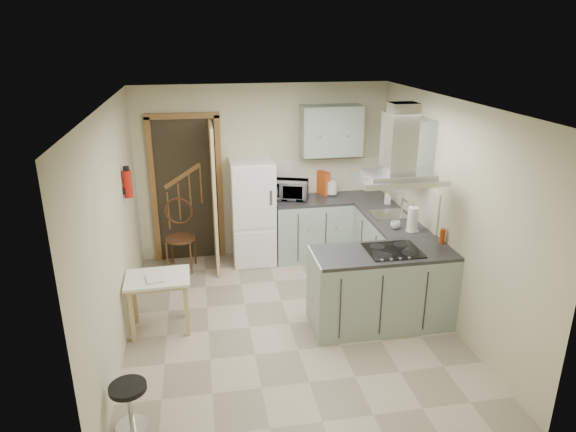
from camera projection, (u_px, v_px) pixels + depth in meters
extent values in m
plane|color=tan|center=(289.00, 323.00, 5.90)|extent=(4.20, 4.20, 0.00)
plane|color=silver|center=(289.00, 103.00, 5.05)|extent=(4.20, 4.20, 0.00)
plane|color=#BFB994|center=(263.00, 172.00, 7.42)|extent=(3.60, 0.00, 3.60)
plane|color=#BFB994|center=(114.00, 233.00, 5.18)|extent=(0.00, 4.20, 4.20)
plane|color=#BFB994|center=(446.00, 212.00, 5.78)|extent=(0.00, 4.20, 4.20)
cube|color=brown|center=(187.00, 190.00, 7.28)|extent=(1.10, 0.12, 2.10)
cube|color=white|center=(253.00, 212.00, 7.28)|extent=(0.60, 0.60, 1.50)
cube|color=#9EB2A0|center=(311.00, 228.00, 7.52)|extent=(1.08, 0.60, 0.90)
cube|color=#9EB2A0|center=(382.00, 241.00, 7.04)|extent=(0.60, 1.95, 0.90)
cube|color=beige|center=(328.00, 176.00, 7.60)|extent=(1.68, 0.02, 0.50)
cube|color=#9EB2A0|center=(331.00, 131.00, 7.21)|extent=(0.85, 0.35, 0.70)
cube|color=#9EB2A0|center=(406.00, 144.00, 6.33)|extent=(0.35, 0.90, 0.70)
cube|color=#9EB2A0|center=(382.00, 288.00, 5.75)|extent=(1.55, 0.65, 0.90)
cube|color=black|center=(393.00, 250.00, 5.61)|extent=(0.58, 0.50, 0.01)
cube|color=silver|center=(398.00, 179.00, 5.34)|extent=(0.90, 0.55, 0.10)
cube|color=silver|center=(389.00, 214.00, 6.72)|extent=(0.45, 0.40, 0.01)
cylinder|color=#B2140F|center=(128.00, 184.00, 5.94)|extent=(0.10, 0.10, 0.32)
cube|color=tan|center=(160.00, 303.00, 5.69)|extent=(0.70, 0.54, 0.65)
cube|color=#432116|center=(180.00, 239.00, 7.11)|extent=(0.47, 0.47, 0.92)
cylinder|color=black|center=(130.00, 406.00, 4.29)|extent=(0.36, 0.36, 0.42)
imported|color=black|center=(291.00, 190.00, 7.33)|extent=(0.56, 0.46, 0.27)
cylinder|color=white|center=(332.00, 188.00, 7.50)|extent=(0.17, 0.17, 0.23)
cube|color=#CA4B17|center=(323.00, 183.00, 7.53)|extent=(0.17, 0.25, 0.34)
imported|color=silver|center=(388.00, 197.00, 7.12)|extent=(0.11, 0.11, 0.19)
cylinder|color=white|center=(412.00, 219.00, 6.11)|extent=(0.16, 0.16, 0.31)
imported|color=white|center=(395.00, 225.00, 6.24)|extent=(0.15, 0.15, 0.09)
cylinder|color=#A3360E|center=(442.00, 236.00, 5.79)|extent=(0.08, 0.08, 0.17)
imported|color=#9E3442|center=(146.00, 276.00, 5.48)|extent=(0.23, 0.28, 0.11)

